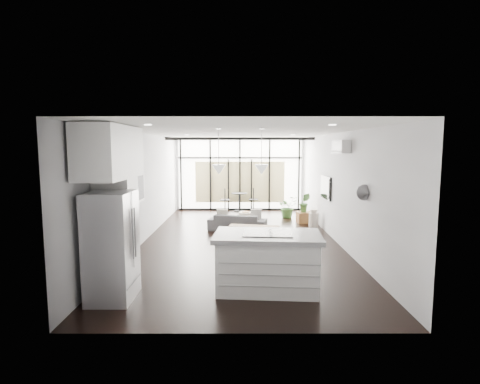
{
  "coord_description": "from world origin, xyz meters",
  "views": [
    {
      "loc": [
        -0.01,
        -9.65,
        2.41
      ],
      "look_at": [
        0.0,
        0.3,
        1.25
      ],
      "focal_mm": 28.0,
      "sensor_mm": 36.0,
      "label": 1
    }
  ],
  "objects_px": {
    "fridge": "(112,246)",
    "island": "(267,262)",
    "pouf": "(246,218)",
    "milk_can": "(314,219)",
    "console_bench": "(254,234)",
    "tv": "(326,187)",
    "sofa": "(238,219)"
  },
  "relations": [
    {
      "from": "island",
      "to": "fridge",
      "type": "distance_m",
      "value": 2.56
    },
    {
      "from": "tv",
      "to": "console_bench",
      "type": "bearing_deg",
      "value": -152.14
    },
    {
      "from": "sofa",
      "to": "console_bench",
      "type": "xyz_separation_m",
      "value": [
        0.44,
        -1.33,
        -0.12
      ]
    },
    {
      "from": "milk_can",
      "to": "pouf",
      "type": "bearing_deg",
      "value": 161.34
    },
    {
      "from": "fridge",
      "to": "sofa",
      "type": "distance_m",
      "value": 5.46
    },
    {
      "from": "console_bench",
      "to": "tv",
      "type": "xyz_separation_m",
      "value": [
        2.09,
        1.11,
        1.09
      ]
    },
    {
      "from": "pouf",
      "to": "milk_can",
      "type": "distance_m",
      "value": 2.18
    },
    {
      "from": "sofa",
      "to": "pouf",
      "type": "relative_size",
      "value": 3.74
    },
    {
      "from": "pouf",
      "to": "tv",
      "type": "bearing_deg",
      "value": -29.31
    },
    {
      "from": "pouf",
      "to": "console_bench",
      "type": "bearing_deg",
      "value": -85.67
    },
    {
      "from": "sofa",
      "to": "console_bench",
      "type": "height_order",
      "value": "sofa"
    },
    {
      "from": "fridge",
      "to": "pouf",
      "type": "bearing_deg",
      "value": 70.0
    },
    {
      "from": "fridge",
      "to": "milk_can",
      "type": "xyz_separation_m",
      "value": [
        4.29,
        5.43,
        -0.58
      ]
    },
    {
      "from": "milk_can",
      "to": "tv",
      "type": "distance_m",
      "value": 1.19
    },
    {
      "from": "island",
      "to": "fridge",
      "type": "bearing_deg",
      "value": -167.1
    },
    {
      "from": "console_bench",
      "to": "pouf",
      "type": "relative_size",
      "value": 2.86
    },
    {
      "from": "tv",
      "to": "milk_can",
      "type": "bearing_deg",
      "value": 109.93
    },
    {
      "from": "sofa",
      "to": "console_bench",
      "type": "distance_m",
      "value": 1.4
    },
    {
      "from": "fridge",
      "to": "island",
      "type": "bearing_deg",
      "value": 8.68
    },
    {
      "from": "fridge",
      "to": "tv",
      "type": "relative_size",
      "value": 1.58
    },
    {
      "from": "pouf",
      "to": "milk_can",
      "type": "bearing_deg",
      "value": -18.66
    },
    {
      "from": "island",
      "to": "milk_can",
      "type": "bearing_deg",
      "value": 74.72
    },
    {
      "from": "sofa",
      "to": "pouf",
      "type": "bearing_deg",
      "value": -90.82
    },
    {
      "from": "fridge",
      "to": "console_bench",
      "type": "xyz_separation_m",
      "value": [
        2.41,
        3.74,
        -0.66
      ]
    },
    {
      "from": "sofa",
      "to": "tv",
      "type": "distance_m",
      "value": 2.72
    },
    {
      "from": "island",
      "to": "pouf",
      "type": "xyz_separation_m",
      "value": [
        -0.28,
        5.74,
        -0.31
      ]
    },
    {
      "from": "fridge",
      "to": "console_bench",
      "type": "relative_size",
      "value": 1.35
    },
    {
      "from": "milk_can",
      "to": "tv",
      "type": "height_order",
      "value": "tv"
    },
    {
      "from": "sofa",
      "to": "tv",
      "type": "height_order",
      "value": "tv"
    },
    {
      "from": "fridge",
      "to": "milk_can",
      "type": "height_order",
      "value": "fridge"
    },
    {
      "from": "milk_can",
      "to": "island",
      "type": "bearing_deg",
      "value": -109.5
    },
    {
      "from": "fridge",
      "to": "milk_can",
      "type": "relative_size",
      "value": 3.06
    }
  ]
}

